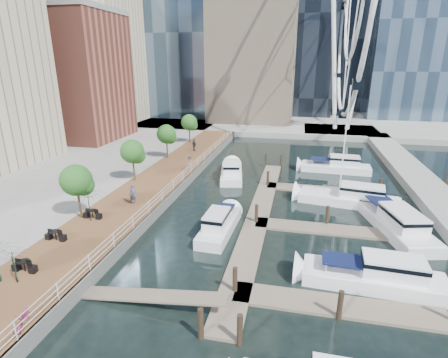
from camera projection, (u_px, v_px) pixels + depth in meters
name	position (u px, v px, depth m)	size (l,w,h in m)	color
ground	(197.00, 269.00, 23.84)	(520.00, 520.00, 0.00)	black
boardwalk	(159.00, 183.00, 39.43)	(6.00, 60.00, 1.00)	brown
seawall	(184.00, 185.00, 38.81)	(0.25, 60.00, 1.00)	#595954
land_far	(283.00, 103.00, 118.19)	(200.00, 114.00, 1.00)	gray
breakwater	(425.00, 187.00, 38.12)	(4.00, 60.00, 1.00)	gray
pier	(340.00, 132.00, 69.00)	(14.00, 12.00, 1.00)	gray
railing	(183.00, 176.00, 38.51)	(0.10, 60.00, 1.05)	white
floating_docks	(314.00, 214.00, 31.30)	(16.00, 34.00, 2.60)	#6D6051
midrise_condos	(28.00, 63.00, 51.33)	(19.00, 67.00, 28.00)	#BCAD8E
street_trees	(132.00, 152.00, 37.79)	(2.60, 42.60, 4.60)	#3F2B1C
cafe_tables	(41.00, 250.00, 23.69)	(2.50, 13.70, 0.74)	black
yacht_foreground	(372.00, 286.00, 22.11)	(2.54, 9.47, 2.15)	white
bicycle	(23.00, 318.00, 17.24)	(0.60, 1.71, 0.90)	#7E124D
pedestrian_near	(133.00, 194.00, 31.98)	(0.70, 0.46, 1.92)	#46475E
pedestrian_mid	(189.00, 163.00, 41.80)	(0.96, 0.75, 1.98)	gray
pedestrian_far	(194.00, 145.00, 51.56)	(1.04, 0.44, 1.78)	#2D3339
moored_yachts	(332.00, 207.00, 34.18)	(21.05, 37.27, 11.50)	white
cafe_seating	(48.00, 234.00, 23.97)	(4.18, 12.38, 2.67)	#0D321F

